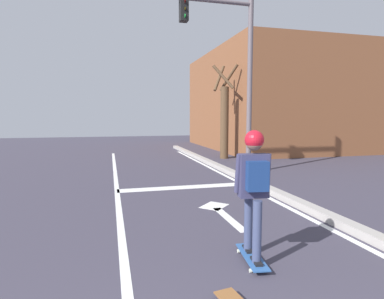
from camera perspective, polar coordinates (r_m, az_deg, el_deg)
name	(u,v)px	position (r m, az deg, el deg)	size (l,w,h in m)	color
lane_line_center	(119,210)	(6.53, -13.07, -10.60)	(0.12, 20.00, 0.01)	silver
lane_line_curbside	(271,199)	(7.40, 14.15, -8.66)	(0.12, 20.00, 0.01)	silver
stop_bar	(185,187)	(8.34, -1.21, -6.82)	(3.50, 0.40, 0.01)	silver
lane_arrow_stem	(229,219)	(5.90, 6.73, -12.30)	(0.16, 1.40, 0.01)	silver
lane_arrow_head	(214,206)	(6.66, 4.03, -10.13)	(0.56, 0.44, 0.01)	silver
curb_strip	(281,195)	(7.50, 15.86, -7.97)	(0.24, 24.00, 0.14)	#A39D98
skateboard	(252,257)	(4.32, 10.76, -18.51)	(0.32, 0.83, 0.08)	#2C5797
skater	(254,178)	(3.99, 11.12, -5.14)	(0.45, 0.61, 1.61)	#3B4569
traffic_signal_mast	(223,52)	(10.22, 5.70, 17.15)	(4.38, 0.34, 5.76)	#61575C
roadside_tree	(224,117)	(13.99, 5.87, 5.87)	(1.18, 1.18, 4.12)	brown
building_block	(310,102)	(21.12, 20.61, 8.09)	(12.96, 9.91, 5.54)	brown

